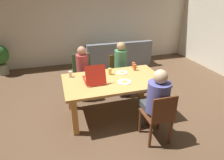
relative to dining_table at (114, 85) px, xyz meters
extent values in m
plane|color=brown|center=(0.00, 0.00, -0.64)|extent=(20.00, 20.00, 0.00)
cube|color=beige|center=(0.00, 3.20, 0.85)|extent=(7.31, 0.12, 2.97)
cube|color=tan|center=(0.00, 0.00, 0.09)|extent=(1.86, 1.08, 0.05)
cube|color=#CF8D43|center=(-0.81, -0.41, -0.29)|extent=(0.10, 0.10, 0.70)
cube|color=#CF8D43|center=(0.81, -0.41, -0.29)|extent=(0.10, 0.10, 0.70)
cube|color=#CF8D43|center=(-0.81, 0.41, -0.29)|extent=(0.10, 0.10, 0.70)
cube|color=#CF8D43|center=(0.81, 0.41, -0.29)|extent=(0.10, 0.10, 0.70)
cylinder|color=brown|center=(0.64, 0.68, -0.41)|extent=(0.04, 0.04, 0.46)
cylinder|color=brown|center=(0.25, 0.68, -0.41)|extent=(0.04, 0.04, 0.46)
cylinder|color=brown|center=(0.64, 1.07, -0.41)|extent=(0.04, 0.04, 0.46)
cylinder|color=brown|center=(0.25, 1.07, -0.41)|extent=(0.04, 0.04, 0.46)
cube|color=brown|center=(0.45, 0.88, -0.17)|extent=(0.45, 0.44, 0.02)
cube|color=brown|center=(0.45, 1.08, 0.03)|extent=(0.43, 0.03, 0.38)
cylinder|color=#40394A|center=(0.52, 0.55, -0.40)|extent=(0.10, 0.10, 0.48)
cylinder|color=#40394A|center=(0.37, 0.55, -0.40)|extent=(0.10, 0.10, 0.48)
cube|color=#40394A|center=(0.45, 0.70, -0.11)|extent=(0.27, 0.35, 0.11)
cylinder|color=#457F56|center=(0.45, 0.88, 0.14)|extent=(0.30, 0.30, 0.50)
sphere|color=#A1815A|center=(0.45, 0.88, 0.48)|extent=(0.20, 0.20, 0.20)
cylinder|color=#356D38|center=(-0.24, 0.74, -0.41)|extent=(0.04, 0.04, 0.46)
cylinder|color=#356D38|center=(-0.63, 0.74, -0.41)|extent=(0.04, 0.04, 0.46)
cylinder|color=#356D38|center=(-0.24, 1.10, -0.41)|extent=(0.04, 0.04, 0.46)
cylinder|color=#356D38|center=(-0.63, 1.10, -0.41)|extent=(0.04, 0.04, 0.46)
cube|color=#356D38|center=(-0.44, 0.92, -0.17)|extent=(0.44, 0.40, 0.02)
cube|color=#356D38|center=(-0.44, 1.11, 0.08)|extent=(0.42, 0.03, 0.48)
cylinder|color=#3F4341|center=(-0.37, 0.63, -0.40)|extent=(0.10, 0.10, 0.48)
cylinder|color=#3F4341|center=(-0.51, 0.63, -0.40)|extent=(0.10, 0.10, 0.48)
cube|color=#3F4341|center=(-0.44, 0.77, -0.11)|extent=(0.25, 0.31, 0.11)
cylinder|color=#A83D3F|center=(-0.44, 0.92, 0.12)|extent=(0.28, 0.28, 0.46)
sphere|color=#AD765B|center=(-0.44, 0.92, 0.44)|extent=(0.19, 0.19, 0.19)
cylinder|color=#572E19|center=(0.27, -0.69, -0.41)|extent=(0.05, 0.05, 0.46)
cylinder|color=#572E19|center=(0.63, -0.69, -0.41)|extent=(0.05, 0.05, 0.46)
cylinder|color=#572E19|center=(0.27, -1.07, -0.41)|extent=(0.05, 0.05, 0.46)
cylinder|color=#572E19|center=(0.63, -1.07, -0.41)|extent=(0.05, 0.05, 0.46)
cube|color=#572E19|center=(0.45, -0.88, -0.17)|extent=(0.42, 0.45, 0.02)
cube|color=#572E19|center=(0.45, -1.09, 0.05)|extent=(0.40, 0.03, 0.41)
cylinder|color=#363C3C|center=(0.36, -0.56, -0.40)|extent=(0.10, 0.10, 0.48)
cylinder|color=#363C3C|center=(0.53, -0.56, -0.40)|extent=(0.10, 0.10, 0.48)
cube|color=#363C3C|center=(0.45, -0.71, -0.11)|extent=(0.32, 0.34, 0.11)
cylinder|color=#4F5196|center=(0.45, -0.88, 0.14)|extent=(0.35, 0.35, 0.50)
sphere|color=#D5AF85|center=(0.45, -0.88, 0.49)|extent=(0.22, 0.22, 0.22)
cube|color=red|center=(-0.36, 0.12, 0.12)|extent=(0.36, 0.36, 0.02)
cylinder|color=#C87E38|center=(-0.36, 0.12, 0.14)|extent=(0.31, 0.31, 0.01)
cube|color=red|center=(-0.36, -0.13, 0.30)|extent=(0.36, 0.14, 0.33)
cylinder|color=white|center=(0.26, 0.26, 0.11)|extent=(0.22, 0.22, 0.01)
cone|color=orange|center=(0.26, 0.26, 0.13)|extent=(0.11, 0.11, 0.02)
cylinder|color=white|center=(0.16, -0.17, 0.11)|extent=(0.25, 0.25, 0.01)
cone|color=gold|center=(0.16, -0.17, 0.13)|extent=(0.12, 0.12, 0.02)
cylinder|color=silver|center=(-0.76, 0.35, 0.17)|extent=(0.07, 0.07, 0.12)
cylinder|color=#B9502B|center=(0.59, 0.46, 0.17)|extent=(0.07, 0.07, 0.12)
cylinder|color=#B4532D|center=(0.56, 0.31, 0.17)|extent=(0.06, 0.06, 0.13)
cylinder|color=#E0C75F|center=(0.00, 0.25, 0.17)|extent=(0.08, 0.08, 0.13)
cube|color=slate|center=(0.93, 2.63, -0.43)|extent=(2.06, 0.82, 0.42)
cube|color=slate|center=(0.93, 2.30, -0.02)|extent=(2.06, 0.16, 0.39)
cube|color=slate|center=(0.00, 2.63, -0.13)|extent=(0.20, 0.78, 0.18)
cube|color=slate|center=(1.86, 2.63, -0.13)|extent=(0.20, 0.78, 0.18)
cylinder|color=gray|center=(-2.51, 2.82, -0.49)|extent=(0.29, 0.29, 0.30)
cylinder|color=brown|center=(-2.51, 2.82, -0.29)|extent=(0.05, 0.05, 0.11)
camera|label=1|loc=(-0.98, -3.16, 1.66)|focal=31.24mm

